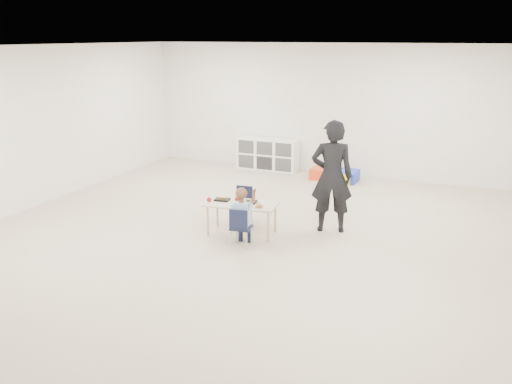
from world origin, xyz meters
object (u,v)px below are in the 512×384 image
at_px(table, 242,218).
at_px(chair_near, 241,227).
at_px(adult, 332,177).
at_px(cubby_shelf, 268,154).
at_px(child, 241,216).

relative_size(table, chair_near, 1.91).
bearing_deg(adult, cubby_shelf, -72.50).
relative_size(table, adult, 0.65).
relative_size(table, cubby_shelf, 0.81).
bearing_deg(cubby_shelf, table, -73.54).
distance_m(table, adult, 1.52).
xyz_separation_m(chair_near, cubby_shelf, (-1.40, 4.52, 0.05)).
relative_size(cubby_shelf, adult, 0.80).
distance_m(chair_near, adult, 1.63).
bearing_deg(chair_near, table, 107.06).
bearing_deg(table, adult, 22.46).
bearing_deg(child, chair_near, -6.60).
xyz_separation_m(table, adult, (1.21, 0.67, 0.62)).
xyz_separation_m(table, chair_near, (0.21, -0.47, 0.04)).
relative_size(chair_near, child, 0.63).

